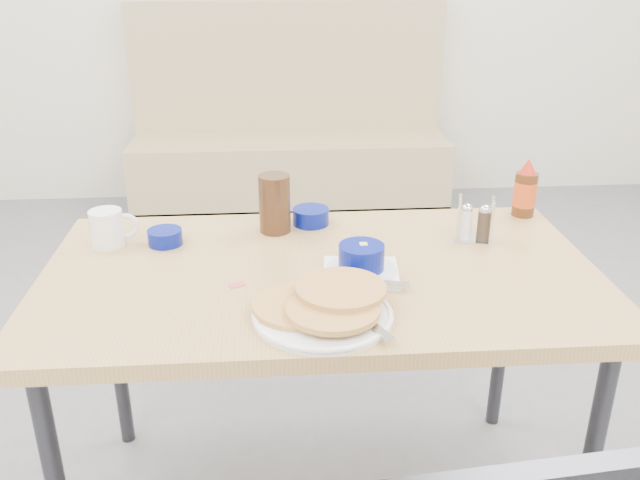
{
  "coord_description": "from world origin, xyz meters",
  "views": [
    {
      "loc": [
        -0.12,
        -1.28,
        1.51
      ],
      "look_at": [
        0.0,
        0.3,
        0.82
      ],
      "focal_mm": 38.0,
      "sensor_mm": 36.0,
      "label": 1
    }
  ],
  "objects": [
    {
      "name": "booth_bench",
      "position": [
        0.0,
        2.78,
        0.35
      ],
      "size": [
        1.9,
        0.56,
        1.22
      ],
      "color": "tan",
      "rests_on": "ground"
    },
    {
      "name": "condiment_caddy",
      "position": [
        0.44,
        0.4,
        0.8
      ],
      "size": [
        0.12,
        0.09,
        0.13
      ],
      "rotation": [
        0.0,
        0.0,
        -0.28
      ],
      "color": "silver",
      "rests_on": "dining_table"
    },
    {
      "name": "amber_tumbler",
      "position": [
        -0.11,
        0.51,
        0.84
      ],
      "size": [
        0.11,
        0.11,
        0.17
      ],
      "primitive_type": "cylinder",
      "rotation": [
        0.0,
        0.0,
        -0.27
      ],
      "color": "#382111",
      "rests_on": "dining_table"
    },
    {
      "name": "syrup_bottle",
      "position": [
        0.64,
        0.58,
        0.84
      ],
      "size": [
        0.07,
        0.07,
        0.18
      ],
      "rotation": [
        0.0,
        0.0,
        -0.3
      ],
      "color": "#47230F",
      "rests_on": "dining_table"
    },
    {
      "name": "sugar_wrapper",
      "position": [
        -0.21,
        0.18,
        0.76
      ],
      "size": [
        0.04,
        0.04,
        0.0
      ],
      "primitive_type": "cube",
      "rotation": [
        0.0,
        0.0,
        0.38
      ],
      "color": "#CF454D",
      "rests_on": "dining_table"
    },
    {
      "name": "pancake_plate",
      "position": [
        -0.01,
        0.01,
        0.78
      ],
      "size": [
        0.31,
        0.31,
        0.05
      ],
      "rotation": [
        0.0,
        0.0,
        0.12
      ],
      "color": "white",
      "rests_on": "dining_table"
    },
    {
      "name": "creamer_bowl",
      "position": [
        -0.41,
        0.44,
        0.78
      ],
      "size": [
        0.09,
        0.09,
        0.04
      ],
      "rotation": [
        0.0,
        0.0,
        -0.0
      ],
      "color": "#04106E",
      "rests_on": "dining_table"
    },
    {
      "name": "grits_setting",
      "position": [
        0.1,
        0.22,
        0.79
      ],
      "size": [
        0.21,
        0.22,
        0.08
      ],
      "rotation": [
        0.0,
        0.0,
        -0.1
      ],
      "color": "white",
      "rests_on": "dining_table"
    },
    {
      "name": "dining_table",
      "position": [
        0.0,
        0.25,
        0.7
      ],
      "size": [
        1.4,
        0.8,
        0.76
      ],
      "color": "tan",
      "rests_on": "ground"
    },
    {
      "name": "coffee_mug",
      "position": [
        -0.56,
        0.45,
        0.81
      ],
      "size": [
        0.13,
        0.09,
        0.1
      ],
      "rotation": [
        0.0,
        0.0,
        0.21
      ],
      "color": "white",
      "rests_on": "dining_table"
    },
    {
      "name": "butter_bowl",
      "position": [
        -0.01,
        0.56,
        0.78
      ],
      "size": [
        0.11,
        0.11,
        0.05
      ],
      "rotation": [
        0.0,
        0.0,
        0.03
      ],
      "color": "#04106E",
      "rests_on": "dining_table"
    }
  ]
}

